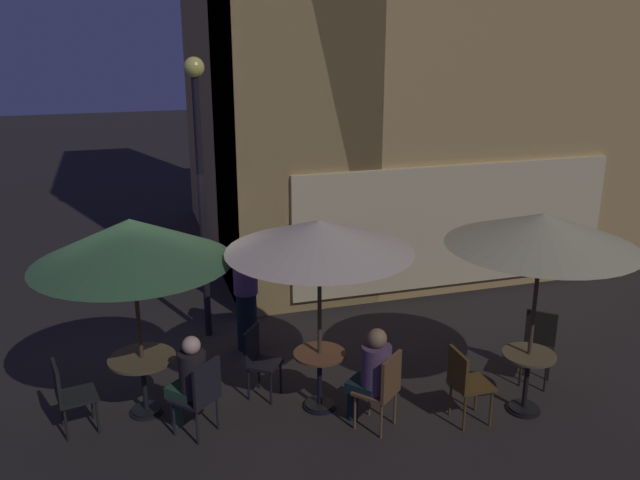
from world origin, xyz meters
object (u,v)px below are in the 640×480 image
street_lamp_near_corner (199,162)px  patron_seated_0 (190,378)px  cafe_table_0 (143,371)px  cafe_table_2 (527,373)px  cafe_chair_1 (68,391)px  patron_seated_1 (372,371)px  patio_umbrella_0 (131,242)px  cafe_chair_4 (465,379)px  cafe_table_1 (320,370)px  patio_umbrella_2 (542,231)px  cafe_chair_0 (201,392)px  cafe_chair_2 (383,385)px  patio_umbrella_1 (320,237)px  patron_standing_2 (246,296)px  cafe_chair_5 (539,341)px  cafe_chair_3 (258,356)px

street_lamp_near_corner → patron_seated_0: 3.23m
cafe_table_0 → cafe_table_2: (4.42, -1.30, -0.04)m
cafe_chair_1 → patron_seated_1: patron_seated_1 is taller
patio_umbrella_0 → cafe_chair_4: (3.58, -1.30, -1.62)m
cafe_table_2 → cafe_table_1: bearing=161.2°
street_lamp_near_corner → patio_umbrella_2: (3.39, -3.24, -0.37)m
cafe_chair_0 → cafe_chair_4: cafe_chair_0 is taller
cafe_table_1 → cafe_table_2: 2.50m
cafe_table_1 → cafe_table_2: (2.37, -0.80, 0.02)m
cafe_chair_2 → patio_umbrella_1: bearing=-0.0°
patron_seated_0 → cafe_chair_1: bearing=32.1°
street_lamp_near_corner → patron_standing_2: size_ratio=2.50×
cafe_chair_5 → patron_seated_1: size_ratio=0.76×
cafe_table_0 → patron_seated_0: 0.75m
street_lamp_near_corner → cafe_chair_1: bearing=-131.6°
cafe_chair_2 → cafe_table_2: bearing=-134.7°
patron_standing_2 → patron_seated_1: bearing=-90.1°
cafe_table_2 → patio_umbrella_1: (-2.37, 0.80, 1.69)m
cafe_chair_2 → patron_standing_2: patron_standing_2 is taller
cafe_table_0 → patron_standing_2: 2.02m
cafe_table_1 → cafe_chair_2: (0.56, -0.66, 0.07)m
patio_umbrella_0 → cafe_chair_2: patio_umbrella_0 is taller
cafe_table_0 → patron_seated_1: size_ratio=0.63×
cafe_chair_1 → cafe_chair_2: (3.46, -0.99, 0.04)m
cafe_chair_4 → cafe_chair_5: size_ratio=0.98×
patio_umbrella_2 → cafe_chair_2: (-1.80, 0.14, -1.73)m
street_lamp_near_corner → cafe_chair_0: size_ratio=4.33×
cafe_table_0 → cafe_chair_1: size_ratio=0.89×
cafe_table_1 → patio_umbrella_2: size_ratio=0.30×
street_lamp_near_corner → patron_seated_0: bearing=-102.0°
cafe_table_1 → cafe_chair_0: 1.46m
patio_umbrella_0 → cafe_table_1: bearing=-13.6°
patio_umbrella_1 → patron_standing_2: bearing=106.7°
cafe_table_0 → cafe_chair_3: size_ratio=0.87×
cafe_chair_4 → patron_seated_1: bearing=166.7°
cafe_table_2 → patron_seated_0: size_ratio=0.63×
patron_seated_1 → patron_standing_2: 2.57m
cafe_table_0 → cafe_table_1: bearing=-13.6°
cafe_table_2 → cafe_chair_3: bearing=156.7°
cafe_chair_2 → patron_seated_0: 2.21m
cafe_table_1 → patio_umbrella_2: (2.37, -0.80, 1.80)m
patron_seated_1 → patio_umbrella_1: bearing=0.0°
street_lamp_near_corner → cafe_chair_4: (2.56, -3.24, -2.10)m
cafe_table_1 → patron_seated_1: size_ratio=0.59×
cafe_chair_0 → patron_seated_0: (-0.11, 0.12, 0.13)m
patio_umbrella_1 → cafe_chair_0: 2.20m
cafe_chair_2 → patron_seated_1: size_ratio=0.77×
patio_umbrella_2 → patron_seated_1: (-1.90, 0.25, -1.59)m
patio_umbrella_0 → patio_umbrella_1: (2.05, -0.50, 0.02)m
patron_seated_1 → cafe_chair_1: bearing=35.1°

